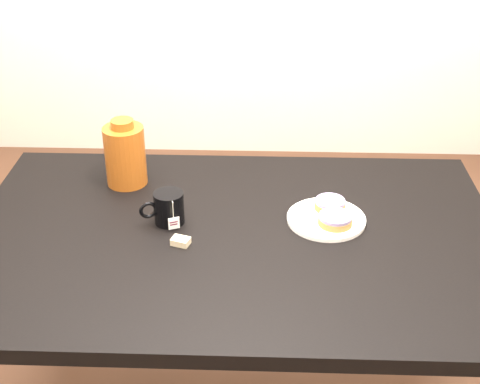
# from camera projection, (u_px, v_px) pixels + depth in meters

# --- Properties ---
(table) EXTENTS (1.40, 0.90, 0.75)m
(table) POSITION_uv_depth(u_px,v_px,m) (234.00, 260.00, 1.78)
(table) COLOR black
(table) RESTS_ON ground_plane
(plate) EXTENTS (0.21, 0.21, 0.02)m
(plate) POSITION_uv_depth(u_px,v_px,m) (326.00, 218.00, 1.79)
(plate) COLOR white
(plate) RESTS_ON table
(bagel_back) EXTENTS (0.12, 0.12, 0.03)m
(bagel_back) POSITION_uv_depth(u_px,v_px,m) (330.00, 204.00, 1.82)
(bagel_back) COLOR brown
(bagel_back) RESTS_ON plate
(bagel_front) EXTENTS (0.13, 0.13, 0.03)m
(bagel_front) POSITION_uv_depth(u_px,v_px,m) (335.00, 220.00, 1.76)
(bagel_front) COLOR brown
(bagel_front) RESTS_ON plate
(mug) EXTENTS (0.13, 0.10, 0.09)m
(mug) POSITION_uv_depth(u_px,v_px,m) (168.00, 208.00, 1.77)
(mug) COLOR black
(mug) RESTS_ON table
(teabag_pouch) EXTENTS (0.05, 0.04, 0.02)m
(teabag_pouch) POSITION_uv_depth(u_px,v_px,m) (181.00, 241.00, 1.70)
(teabag_pouch) COLOR #C6B793
(teabag_pouch) RESTS_ON table
(bagel_package) EXTENTS (0.14, 0.14, 0.20)m
(bagel_package) POSITION_uv_depth(u_px,v_px,m) (125.00, 155.00, 1.94)
(bagel_package) COLOR #692E0D
(bagel_package) RESTS_ON table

